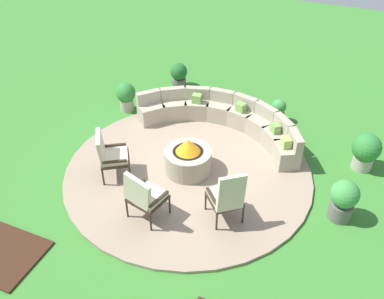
{
  "coord_description": "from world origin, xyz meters",
  "views": [
    {
      "loc": [
        2.74,
        -6.14,
        5.65
      ],
      "look_at": [
        0.0,
        0.2,
        0.45
      ],
      "focal_mm": 39.7,
      "sensor_mm": 36.0,
      "label": 1
    }
  ],
  "objects_px": {
    "lounge_chair_front_left": "(110,154)",
    "lounge_chair_back_left": "(227,196)",
    "potted_plant_2": "(126,96)",
    "fire_pit": "(188,158)",
    "lounge_chair_front_right": "(144,195)",
    "potted_plant_1": "(343,199)",
    "potted_plant_4": "(279,110)",
    "potted_plant_0": "(366,150)",
    "curved_stone_bench": "(225,119)",
    "potted_plant_3": "(179,74)"
  },
  "relations": [
    {
      "from": "fire_pit",
      "to": "potted_plant_3",
      "type": "distance_m",
      "value": 3.72
    },
    {
      "from": "lounge_chair_back_left",
      "to": "lounge_chair_front_right",
      "type": "bearing_deg",
      "value": 158.77
    },
    {
      "from": "potted_plant_1",
      "to": "fire_pit",
      "type": "bearing_deg",
      "value": 178.65
    },
    {
      "from": "fire_pit",
      "to": "potted_plant_3",
      "type": "relative_size",
      "value": 1.43
    },
    {
      "from": "fire_pit",
      "to": "potted_plant_4",
      "type": "height_order",
      "value": "fire_pit"
    },
    {
      "from": "lounge_chair_back_left",
      "to": "potted_plant_0",
      "type": "xyz_separation_m",
      "value": [
        2.09,
        2.58,
        -0.18
      ]
    },
    {
      "from": "curved_stone_bench",
      "to": "potted_plant_0",
      "type": "bearing_deg",
      "value": -2.02
    },
    {
      "from": "curved_stone_bench",
      "to": "potted_plant_0",
      "type": "height_order",
      "value": "potted_plant_0"
    },
    {
      "from": "potted_plant_0",
      "to": "lounge_chair_front_left",
      "type": "bearing_deg",
      "value": -153.23
    },
    {
      "from": "lounge_chair_front_left",
      "to": "potted_plant_0",
      "type": "xyz_separation_m",
      "value": [
        4.6,
        2.32,
        -0.15
      ]
    },
    {
      "from": "potted_plant_1",
      "to": "potted_plant_4",
      "type": "bearing_deg",
      "value": 124.22
    },
    {
      "from": "potted_plant_3",
      "to": "potted_plant_4",
      "type": "height_order",
      "value": "potted_plant_3"
    },
    {
      "from": "fire_pit",
      "to": "potted_plant_2",
      "type": "distance_m",
      "value": 2.9
    },
    {
      "from": "lounge_chair_front_right",
      "to": "potted_plant_4",
      "type": "distance_m",
      "value": 4.37
    },
    {
      "from": "curved_stone_bench",
      "to": "potted_plant_4",
      "type": "relative_size",
      "value": 6.78
    },
    {
      "from": "lounge_chair_back_left",
      "to": "potted_plant_4",
      "type": "relative_size",
      "value": 1.89
    },
    {
      "from": "potted_plant_0",
      "to": "potted_plant_4",
      "type": "distance_m",
      "value": 2.31
    },
    {
      "from": "lounge_chair_front_right",
      "to": "fire_pit",
      "type": "bearing_deg",
      "value": 96.82
    },
    {
      "from": "fire_pit",
      "to": "lounge_chair_front_right",
      "type": "distance_m",
      "value": 1.56
    },
    {
      "from": "curved_stone_bench",
      "to": "potted_plant_0",
      "type": "distance_m",
      "value": 3.09
    },
    {
      "from": "lounge_chair_front_left",
      "to": "potted_plant_2",
      "type": "relative_size",
      "value": 1.37
    },
    {
      "from": "lounge_chair_back_left",
      "to": "potted_plant_0",
      "type": "distance_m",
      "value": 3.32
    },
    {
      "from": "lounge_chair_front_left",
      "to": "potted_plant_3",
      "type": "xyz_separation_m",
      "value": [
        -0.38,
        4.04,
        -0.23
      ]
    },
    {
      "from": "fire_pit",
      "to": "potted_plant_0",
      "type": "bearing_deg",
      "value": 25.82
    },
    {
      "from": "potted_plant_4",
      "to": "potted_plant_2",
      "type": "bearing_deg",
      "value": -164.72
    },
    {
      "from": "lounge_chair_front_right",
      "to": "lounge_chair_back_left",
      "type": "relative_size",
      "value": 0.95
    },
    {
      "from": "fire_pit",
      "to": "lounge_chair_back_left",
      "type": "height_order",
      "value": "lounge_chair_back_left"
    },
    {
      "from": "curved_stone_bench",
      "to": "potted_plant_3",
      "type": "bearing_deg",
      "value": 139.84
    },
    {
      "from": "lounge_chair_back_left",
      "to": "potted_plant_2",
      "type": "xyz_separation_m",
      "value": [
        -3.57,
        2.63,
        -0.21
      ]
    },
    {
      "from": "lounge_chair_back_left",
      "to": "potted_plant_1",
      "type": "distance_m",
      "value": 2.09
    },
    {
      "from": "lounge_chair_front_left",
      "to": "potted_plant_0",
      "type": "height_order",
      "value": "lounge_chair_front_left"
    },
    {
      "from": "fire_pit",
      "to": "potted_plant_2",
      "type": "height_order",
      "value": "fire_pit"
    },
    {
      "from": "lounge_chair_front_left",
      "to": "potted_plant_3",
      "type": "relative_size",
      "value": 1.51
    },
    {
      "from": "potted_plant_1",
      "to": "potted_plant_2",
      "type": "bearing_deg",
      "value": 162.59
    },
    {
      "from": "fire_pit",
      "to": "lounge_chair_front_left",
      "type": "relative_size",
      "value": 0.94
    },
    {
      "from": "lounge_chair_back_left",
      "to": "potted_plant_4",
      "type": "distance_m",
      "value": 3.63
    },
    {
      "from": "fire_pit",
      "to": "potted_plant_0",
      "type": "distance_m",
      "value": 3.62
    },
    {
      "from": "lounge_chair_front_right",
      "to": "potted_plant_4",
      "type": "relative_size",
      "value": 1.8
    },
    {
      "from": "lounge_chair_front_right",
      "to": "curved_stone_bench",
      "type": "bearing_deg",
      "value": 96.81
    },
    {
      "from": "potted_plant_1",
      "to": "curved_stone_bench",
      "type": "bearing_deg",
      "value": 148.37
    },
    {
      "from": "curved_stone_bench",
      "to": "lounge_chair_back_left",
      "type": "bearing_deg",
      "value": -69.65
    },
    {
      "from": "lounge_chair_back_left",
      "to": "potted_plant_4",
      "type": "bearing_deg",
      "value": 46.71
    },
    {
      "from": "lounge_chair_front_left",
      "to": "lounge_chair_back_left",
      "type": "bearing_deg",
      "value": 51.27
    },
    {
      "from": "lounge_chair_front_left",
      "to": "potted_plant_4",
      "type": "relative_size",
      "value": 1.71
    },
    {
      "from": "potted_plant_0",
      "to": "potted_plant_2",
      "type": "xyz_separation_m",
      "value": [
        -5.66,
        0.05,
        -0.03
      ]
    },
    {
      "from": "potted_plant_2",
      "to": "lounge_chair_back_left",
      "type": "bearing_deg",
      "value": -36.38
    },
    {
      "from": "potted_plant_0",
      "to": "curved_stone_bench",
      "type": "bearing_deg",
      "value": 177.98
    },
    {
      "from": "potted_plant_1",
      "to": "potted_plant_3",
      "type": "relative_size",
      "value": 1.23
    },
    {
      "from": "lounge_chair_front_right",
      "to": "potted_plant_4",
      "type": "bearing_deg",
      "value": 84.57
    },
    {
      "from": "curved_stone_bench",
      "to": "potted_plant_3",
      "type": "relative_size",
      "value": 6.01
    }
  ]
}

